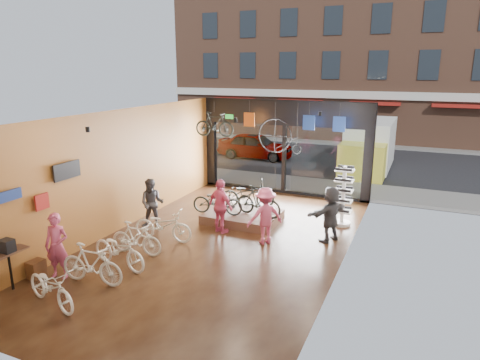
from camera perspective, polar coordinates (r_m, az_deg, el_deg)
The scene contains 34 objects.
ground_plane at distance 12.69m, azimuth -2.68°, elevation -8.72°, with size 7.00×12.00×0.04m, color black.
ceiling at distance 11.70m, azimuth -2.90°, elevation 8.80°, with size 7.00×12.00×0.04m, color black.
wall_left at distance 13.93m, azimuth -15.89°, elevation 1.19°, with size 0.04×12.00×3.80m, color #A76C34.
wall_right at distance 11.01m, azimuth 13.89°, elevation -2.20°, with size 0.04×12.00×3.80m, color beige.
wall_back at distance 7.48m, azimuth -24.02°, elevation -11.32°, with size 7.00×0.04×3.80m, color beige.
storefront at distance 17.51m, azimuth 5.94°, elevation 4.36°, with size 7.00×0.26×3.80m, color black, non-canonical shape.
exit_sign at distance 18.09m, azimuth -1.42°, elevation 8.45°, with size 0.35×0.06×0.18m, color #198C26.
street_road at distance 26.43m, azimuth 11.79°, elevation 3.43°, with size 30.00×18.00×0.02m, color black.
sidewalk_near at distance 19.03m, azimuth 6.89°, elevation -0.51°, with size 30.00×2.40×0.12m, color slate.
sidewalk_far at distance 30.29m, azimuth 13.39°, elevation 4.89°, with size 30.00×2.00×0.12m, color slate.
opposite_building at distance 32.41m, azimuth 14.99°, elevation 17.74°, with size 26.00×5.00×14.00m, color brown.
street_car at distance 24.48m, azimuth 2.04°, elevation 4.60°, with size 1.72×4.26×1.45m, color gray.
box_truck at distance 21.90m, azimuth 16.68°, elevation 4.15°, with size 2.10×6.30×2.48m, color silver, non-canonical shape.
floor_bike_0 at distance 10.34m, azimuth -23.91°, elevation -12.90°, with size 0.60×1.72×0.90m, color silver.
floor_bike_1 at distance 10.94m, azimuth -19.17°, elevation -10.54°, with size 0.47×1.68×1.01m, color silver.
floor_bike_2 at distance 11.58m, azimuth -15.83°, elevation -8.94°, with size 0.64×1.84×0.97m, color silver.
floor_bike_3 at distance 12.24m, azimuth -13.67°, elevation -7.56°, with size 0.44×1.56×0.94m, color silver.
floor_bike_4 at distance 13.00m, azimuth -10.25°, elevation -5.96°, with size 0.64×1.84×0.97m, color silver.
display_platform at distance 14.50m, azimuth 0.36°, elevation -4.92°, with size 2.40×1.80×0.30m, color #513323.
display_bike_left at distance 14.19m, azimuth -3.02°, elevation -2.84°, with size 0.60×1.71×0.90m, color black.
display_bike_mid at distance 13.98m, azimuth 2.50°, elevation -2.89°, with size 0.47×1.65×0.99m, color black.
display_bike_right at distance 14.79m, azimuth 0.98°, elevation -1.90°, with size 0.65×1.88×0.99m, color black.
customer_0 at distance 11.43m, azimuth -23.22°, elevation -8.08°, with size 0.60×0.40×1.65m, color #CC4C72.
customer_1 at distance 14.05m, azimuth -11.63°, elevation -3.06°, with size 0.78×0.61×1.61m, color #3F3F44.
customer_2 at distance 13.29m, azimuth -2.59°, elevation -3.53°, with size 1.01×0.42×1.73m, color #CC4C72.
customer_3 at distance 12.53m, azimuth 3.37°, elevation -4.79°, with size 1.09×0.63×1.69m, color #CC4C72.
customer_5 at distance 12.95m, azimuth 11.96°, elevation -4.46°, with size 1.56×0.50×1.68m, color #3F3F44.
sunglasses_rack at distance 14.31m, azimuth 13.60°, elevation -2.08°, with size 0.58×0.48×1.98m, color white, non-canonical shape.
wall_merch at distance 11.62m, azimuth -26.06°, elevation -5.53°, with size 0.40×2.40×2.60m, color navy, non-canonical shape.
penny_farthing at distance 16.15m, azimuth 5.57°, elevation 5.66°, with size 1.64×0.06×1.31m, color black, non-canonical shape.
hung_bike at distance 16.54m, azimuth -3.44°, elevation 7.40°, with size 0.45×1.58×0.95m, color black.
jersey_left at distance 17.00m, azimuth 1.24°, elevation 8.05°, with size 0.45×0.03×0.55m, color #CC5919.
jersey_mid at distance 16.25m, azimuth 9.16°, elevation 7.56°, with size 0.45×0.03×0.55m, color #1E3F99.
jersey_right at distance 16.01m, azimuth 13.08°, elevation 7.26°, with size 0.45×0.03×0.55m, color #1E3F99.
Camera 1 is at (5.17, -10.43, 5.02)m, focal length 32.00 mm.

